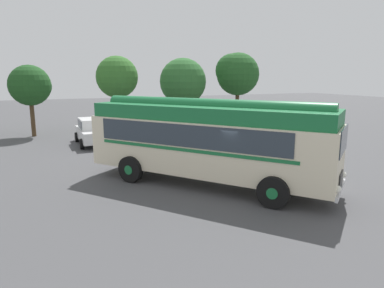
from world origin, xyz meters
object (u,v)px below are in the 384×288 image
Objects in this scene: vintage_bus at (207,139)px; car_mid_right at (174,126)px; car_mid_left at (135,129)px; car_near_left at (93,131)px.

vintage_bus is 10.93m from car_mid_right.
car_mid_left is (-0.28, 10.27, -1.05)m from vintage_bus.
car_mid_left is at bearing -174.46° from car_mid_right.
car_mid_right is at bearing 75.93° from vintage_bus.
car_near_left is 0.97× the size of car_mid_right.
car_near_left is 5.68m from car_mid_right.
vintage_bus is 2.25× the size of car_near_left.
car_mid_left is at bearing 91.54° from vintage_bus.
car_mid_left is (2.75, -0.30, 0.00)m from car_near_left.
vintage_bus is 2.23× the size of car_mid_left.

